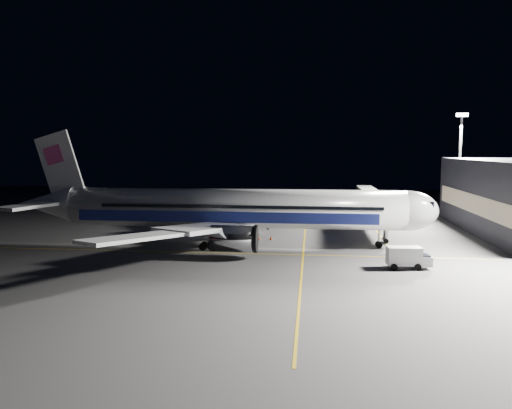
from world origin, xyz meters
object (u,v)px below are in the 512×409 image
Objects in this scene: floodlight_mast_north at (460,156)px; safety_cone_c at (271,238)px; baggage_tug at (213,221)px; safety_cone_a at (259,238)px; jet_bridge at (375,202)px; service_truck at (408,257)px; airliner at (227,209)px; safety_cone_b at (259,228)px.

floodlight_mast_north reaches higher than safety_cone_c.
safety_cone_a is at bearing -30.63° from baggage_tug.
floodlight_mast_north reaches higher than jet_bridge.
service_truck is at bearing -22.37° from baggage_tug.
floodlight_mast_north is 7.31× the size of baggage_tug.
jet_bridge reaches higher than safety_cone_a.
safety_cone_c is (6.03, 4.19, -4.83)m from airliner.
safety_cone_b is (8.70, -3.25, -0.50)m from baggage_tug.
baggage_tug is at bearing 108.05° from airliner.
floodlight_mast_north is at bearing 63.19° from service_truck.
safety_cone_b is 10.25m from safety_cone_c.
jet_bridge is at bearing 85.65° from service_truck.
floodlight_mast_north is at bearing 37.91° from airliner.
airliner is 52.56m from floodlight_mast_north.
safety_cone_c is at bearing -73.26° from safety_cone_b.
service_truck is at bearing -89.54° from jet_bridge.
airliner is 18.67m from baggage_tug.
service_truck is 7.77× the size of safety_cone_a.
airliner is 15.14m from safety_cone_b.
safety_cone_b is at bearing 77.61° from airliner.
jet_bridge is 23.94m from safety_cone_a.
service_truck is (0.24, -30.01, -3.21)m from jet_bridge.
baggage_tug reaches higher than safety_cone_a.
baggage_tug is at bearing 159.52° from safety_cone_b.
floodlight_mast_north is 50.32m from baggage_tug.
airliner is at bearing 148.04° from service_truck.
baggage_tug is at bearing -162.48° from floodlight_mast_north.
floodlight_mast_north reaches higher than baggage_tug.
baggage_tug is 16.48m from safety_cone_a.
jet_bridge is 22.39m from safety_cone_c.
airliner is 111.83× the size of safety_cone_b.
safety_cone_c is (1.85, 0.19, -0.00)m from safety_cone_a.
safety_cone_c reaches higher than safety_cone_b.
safety_cone_a is 1.86m from safety_cone_c.
service_truck is (-17.76, -43.94, -11.00)m from floodlight_mast_north.
safety_cone_c is (-35.05, -27.80, -12.04)m from floodlight_mast_north.
airliner is 26.48m from service_truck.
safety_cone_b is at bearing 106.74° from safety_cone_c.
airliner reaches higher than service_truck.
service_truck is 41.12m from baggage_tug.
safety_cone_c is at bearing 5.74° from safety_cone_a.
floodlight_mast_north is 31.17× the size of safety_cone_a.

